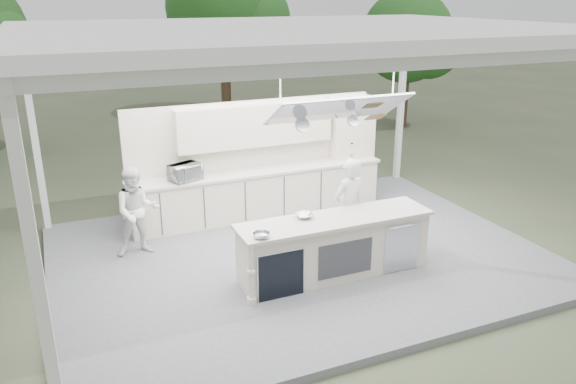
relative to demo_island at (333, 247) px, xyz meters
name	(u,v)px	position (x,y,z in m)	size (l,w,h in m)	color
ground	(299,259)	(-0.18, 0.91, -0.60)	(90.00, 90.00, 0.00)	#494E36
stage_deck	(299,256)	(-0.18, 0.91, -0.54)	(8.00, 6.00, 0.12)	slate
tent	(301,35)	(-0.18, 0.90, 3.11)	(8.20, 6.20, 3.86)	white
demo_island	(333,247)	(0.00, 0.00, 0.00)	(3.10, 0.79, 0.95)	beige
back_counter	(259,192)	(-0.18, 2.81, 0.00)	(5.08, 0.72, 0.95)	beige
back_wall_unit	(275,140)	(0.27, 3.03, 0.98)	(5.05, 0.48, 2.25)	beige
tree_cluster	(161,29)	(-0.34, 10.68, 2.69)	(19.55, 9.40, 5.85)	#472F23
head_chef	(348,208)	(0.55, 0.55, 0.37)	(0.62, 0.40, 1.69)	white
sous_chef	(137,211)	(-2.65, 1.97, 0.29)	(0.74, 0.58, 1.53)	white
toaster_oven	(185,172)	(-1.64, 2.71, 0.63)	(0.55, 0.38, 0.31)	silver
bowl_large	(304,216)	(-0.41, 0.20, 0.51)	(0.27, 0.27, 0.07)	silver
bowl_small	(261,235)	(-1.28, -0.24, 0.51)	(0.24, 0.24, 0.08)	#AEB1B5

